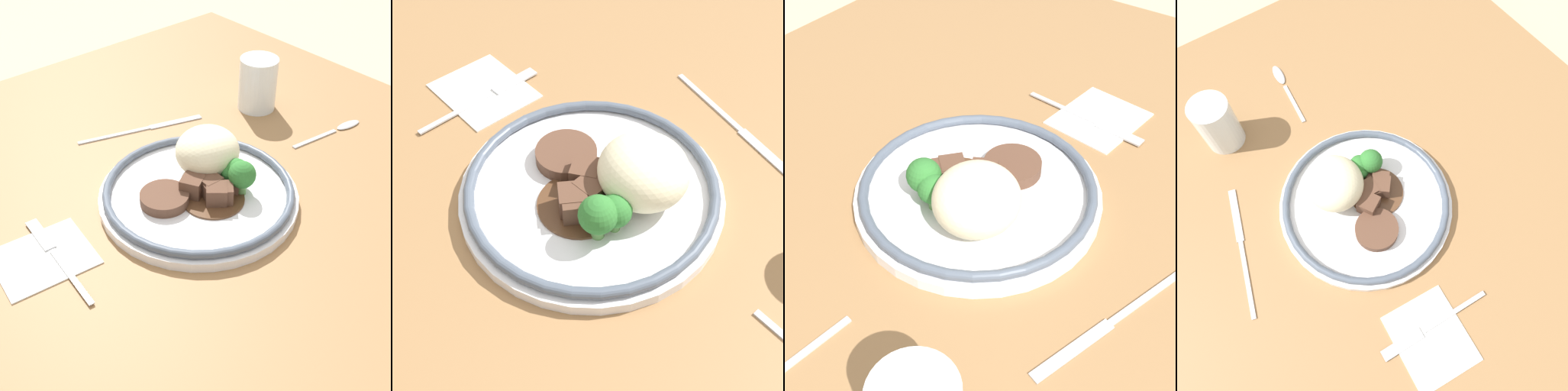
# 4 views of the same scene
# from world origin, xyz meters

# --- Properties ---
(ground_plane) EXTENTS (8.00, 8.00, 0.00)m
(ground_plane) POSITION_xyz_m (0.00, 0.00, 0.00)
(ground_plane) COLOR tan
(dining_table) EXTENTS (1.12, 1.05, 0.04)m
(dining_table) POSITION_xyz_m (0.00, 0.00, 0.02)
(dining_table) COLOR olive
(dining_table) RESTS_ON ground
(napkin) EXTENTS (0.13, 0.12, 0.00)m
(napkin) POSITION_xyz_m (-0.19, 0.03, 0.04)
(napkin) COLOR white
(napkin) RESTS_ON dining_table
(plate) EXTENTS (0.29, 0.29, 0.09)m
(plate) POSITION_xyz_m (0.05, -0.01, 0.06)
(plate) COLOR white
(plate) RESTS_ON dining_table
(fork) EXTENTS (0.03, 0.18, 0.00)m
(fork) POSITION_xyz_m (-0.18, 0.03, 0.04)
(fork) COLOR #B7B7BC
(fork) RESTS_ON napkin
(knife) EXTENTS (0.22, 0.08, 0.00)m
(knife) POSITION_xyz_m (0.10, 0.19, 0.04)
(knife) COLOR #B7B7BC
(knife) RESTS_ON dining_table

